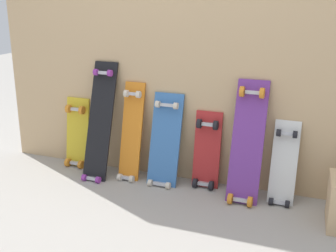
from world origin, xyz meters
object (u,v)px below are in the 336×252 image
(skateboard_red, at_px, (206,154))
(skateboard_purple, at_px, (247,146))
(skateboard_white, at_px, (283,168))
(skateboard_yellow, at_px, (77,136))
(skateboard_orange, at_px, (131,136))
(skateboard_black, at_px, (100,126))
(skateboard_blue, at_px, (165,145))

(skateboard_red, xyz_separation_m, skateboard_purple, (0.31, -0.08, 0.13))
(skateboard_white, bearing_deg, skateboard_purple, -170.36)
(skateboard_yellow, height_order, skateboard_orange, skateboard_orange)
(skateboard_orange, height_order, skateboard_white, skateboard_orange)
(skateboard_black, relative_size, skateboard_orange, 1.18)
(skateboard_yellow, bearing_deg, skateboard_black, -20.35)
(skateboard_red, bearing_deg, skateboard_yellow, 179.70)
(skateboard_black, distance_m, skateboard_red, 0.84)
(skateboard_orange, xyz_separation_m, skateboard_purple, (0.89, -0.04, 0.05))
(skateboard_yellow, distance_m, skateboard_red, 1.10)
(skateboard_yellow, distance_m, skateboard_black, 0.33)
(skateboard_red, height_order, skateboard_white, skateboard_red)
(skateboard_white, bearing_deg, skateboard_blue, -179.60)
(skateboard_orange, relative_size, skateboard_red, 1.29)
(skateboard_yellow, bearing_deg, skateboard_red, -0.30)
(skateboard_black, height_order, skateboard_blue, skateboard_black)
(skateboard_orange, height_order, skateboard_red, skateboard_orange)
(skateboard_orange, height_order, skateboard_blue, skateboard_orange)
(skateboard_orange, bearing_deg, skateboard_black, -167.75)
(skateboard_black, xyz_separation_m, skateboard_purple, (1.13, 0.01, -0.02))
(skateboard_orange, distance_m, skateboard_blue, 0.28)
(skateboard_black, xyz_separation_m, skateboard_blue, (0.52, 0.05, -0.10))
(skateboard_black, xyz_separation_m, skateboard_orange, (0.24, 0.05, -0.07))
(skateboard_black, distance_m, skateboard_purple, 1.13)
(skateboard_blue, distance_m, skateboard_red, 0.32)
(skateboard_blue, xyz_separation_m, skateboard_red, (0.31, 0.05, -0.05))
(skateboard_purple, bearing_deg, skateboard_yellow, 176.37)
(skateboard_black, bearing_deg, skateboard_blue, 5.42)
(skateboard_blue, bearing_deg, skateboard_yellow, 176.16)
(skateboard_blue, distance_m, skateboard_white, 0.86)
(skateboard_yellow, relative_size, skateboard_purple, 0.71)
(skateboard_orange, xyz_separation_m, skateboard_blue, (0.28, -0.00, -0.03))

